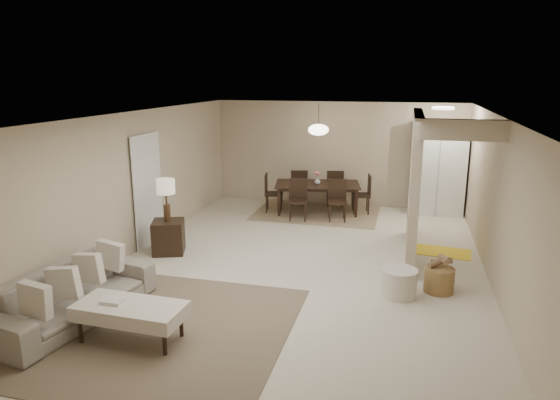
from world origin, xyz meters
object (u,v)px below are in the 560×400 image
(side_table, at_px, (168,237))
(dining_table, at_px, (317,198))
(ottoman_bench, at_px, (130,311))
(wicker_basket, at_px, (439,280))
(round_pouf, at_px, (399,283))
(pantry_cabinet, at_px, (438,169))
(sofa, at_px, (72,295))

(side_table, distance_m, dining_table, 3.94)
(ottoman_bench, xyz_separation_m, wicker_basket, (3.65, 2.37, -0.19))
(dining_table, bearing_deg, side_table, -132.93)
(round_pouf, height_order, wicker_basket, round_pouf)
(pantry_cabinet, height_order, dining_table, pantry_cabinet)
(side_table, bearing_deg, ottoman_bench, -71.63)
(round_pouf, distance_m, wicker_basket, 0.64)
(round_pouf, bearing_deg, side_table, 168.11)
(side_table, xyz_separation_m, wicker_basket, (4.62, -0.55, -0.11))
(dining_table, bearing_deg, round_pouf, -75.77)
(ottoman_bench, height_order, wicker_basket, ottoman_bench)
(sofa, height_order, dining_table, dining_table)
(round_pouf, bearing_deg, pantry_cabinet, 81.61)
(pantry_cabinet, height_order, wicker_basket, pantry_cabinet)
(pantry_cabinet, height_order, round_pouf, pantry_cabinet)
(side_table, relative_size, round_pouf, 1.13)
(round_pouf, bearing_deg, ottoman_bench, -146.11)
(round_pouf, xyz_separation_m, dining_table, (-1.95, 4.19, 0.13))
(pantry_cabinet, distance_m, sofa, 8.14)
(pantry_cabinet, bearing_deg, ottoman_bench, -118.96)
(ottoman_bench, relative_size, round_pouf, 2.56)
(sofa, height_order, side_table, sofa)
(dining_table, bearing_deg, sofa, -120.58)
(dining_table, bearing_deg, pantry_cabinet, 1.51)
(pantry_cabinet, height_order, side_table, pantry_cabinet)
(pantry_cabinet, xyz_separation_m, round_pouf, (-0.70, -4.76, -0.85))
(pantry_cabinet, xyz_separation_m, wicker_basket, (-0.13, -4.46, -0.87))
(sofa, xyz_separation_m, round_pouf, (4.10, 1.77, -0.13))
(ottoman_bench, bearing_deg, wicker_basket, 35.06)
(ottoman_bench, bearing_deg, sofa, 165.67)
(round_pouf, xyz_separation_m, wicker_basket, (0.57, 0.30, -0.02))
(sofa, height_order, round_pouf, sofa)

